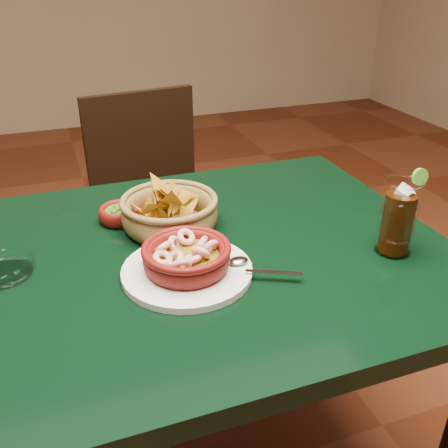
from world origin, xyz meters
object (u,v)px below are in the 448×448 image
object	(u,v)px
dining_table	(157,298)
dining_chair	(158,213)
chip_basket	(169,212)
shrimp_plate	(187,260)
cola_drink	(398,218)

from	to	relation	value
dining_table	dining_chair	distance (m)	0.74
dining_table	chip_basket	xyz separation A→B (m)	(0.06, 0.11, 0.14)
shrimp_plate	cola_drink	world-z (taller)	cola_drink
dining_table	cola_drink	world-z (taller)	cola_drink
dining_table	chip_basket	distance (m)	0.19
dining_table	shrimp_plate	xyz separation A→B (m)	(0.05, -0.08, 0.13)
cola_drink	chip_basket	bearing A→B (deg)	147.71
shrimp_plate	chip_basket	xyz separation A→B (m)	(0.02, 0.19, 0.01)
dining_chair	chip_basket	size ratio (longest dim) A/B	3.65
cola_drink	dining_table	bearing A→B (deg)	163.10
dining_chair	shrimp_plate	world-z (taller)	dining_chair
dining_chair	cola_drink	distance (m)	0.96
dining_table	dining_chair	bearing A→B (deg)	77.57
chip_basket	shrimp_plate	bearing A→B (deg)	-94.75
dining_chair	shrimp_plate	distance (m)	0.84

